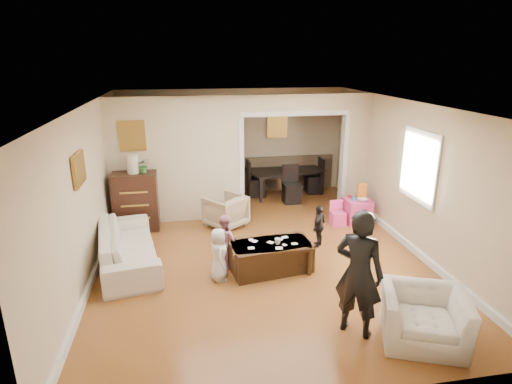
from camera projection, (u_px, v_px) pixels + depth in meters
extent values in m
plane|color=#AC642C|center=(258.00, 251.00, 7.57)|extent=(7.00, 7.00, 0.00)
cube|color=#C8B592|center=(177.00, 160.00, 8.64)|extent=(2.75, 0.18, 2.60)
cube|color=#C8B592|center=(354.00, 153.00, 9.27)|extent=(0.55, 0.18, 2.60)
cube|color=#C8B592|center=(295.00, 102.00, 8.70)|extent=(2.22, 0.18, 0.35)
cube|color=white|center=(420.00, 166.00, 7.17)|extent=(0.03, 0.95, 1.10)
cube|color=brown|center=(132.00, 136.00, 8.24)|extent=(0.45, 0.03, 0.55)
cube|color=brown|center=(79.00, 169.00, 6.01)|extent=(0.03, 0.55, 0.40)
cube|color=brown|center=(277.00, 125.00, 10.46)|extent=(0.45, 0.03, 0.55)
imported|color=beige|center=(128.00, 246.00, 7.02)|extent=(1.23, 2.33, 0.65)
imported|color=tan|center=(226.00, 211.00, 8.58)|extent=(1.00, 1.00, 0.66)
imported|color=beige|center=(424.00, 317.00, 5.11)|extent=(1.23, 1.16, 0.64)
cube|color=#361810|center=(136.00, 201.00, 8.37)|extent=(0.85, 0.48, 1.17)
cylinder|color=beige|center=(133.00, 164.00, 8.13)|extent=(0.22, 0.22, 0.36)
imported|color=#407132|center=(144.00, 165.00, 8.18)|extent=(0.26, 0.22, 0.29)
cube|color=#392312|center=(271.00, 257.00, 6.83)|extent=(1.36, 0.84, 0.48)
imported|color=white|center=(278.00, 241.00, 6.71)|extent=(0.12, 0.12, 0.10)
cube|color=#D7387B|center=(357.00, 210.00, 8.84)|extent=(0.54, 0.54, 0.50)
cube|color=gold|center=(362.00, 191.00, 8.83)|extent=(0.20, 0.08, 0.30)
cylinder|color=#2699C2|center=(354.00, 198.00, 8.69)|extent=(0.08, 0.08, 0.08)
cube|color=red|center=(350.00, 197.00, 8.85)|extent=(0.10, 0.09, 0.05)
imported|color=silver|center=(362.00, 200.00, 8.65)|extent=(0.21, 0.21, 0.05)
imported|color=black|center=(285.00, 182.00, 10.61)|extent=(1.99, 1.36, 0.64)
imported|color=black|center=(359.00, 273.00, 5.11)|extent=(0.71, 0.70, 1.65)
imported|color=silver|center=(219.00, 255.00, 6.49)|extent=(0.27, 0.42, 0.85)
imported|color=#C67B8B|center=(226.00, 241.00, 6.93)|extent=(0.51, 0.54, 0.89)
imported|color=black|center=(319.00, 226.00, 7.65)|extent=(0.45, 0.48, 0.79)
cube|color=white|center=(295.00, 244.00, 6.73)|extent=(0.10, 0.08, 0.00)
cube|color=white|center=(270.00, 242.00, 6.78)|extent=(0.13, 0.13, 0.00)
cube|color=white|center=(285.00, 237.00, 6.98)|extent=(0.10, 0.08, 0.00)
cube|color=white|center=(279.00, 248.00, 6.58)|extent=(0.12, 0.10, 0.00)
cube|color=white|center=(255.00, 241.00, 6.82)|extent=(0.11, 0.12, 0.00)
cube|color=white|center=(251.00, 248.00, 6.58)|extent=(0.10, 0.08, 0.00)
cube|color=white|center=(251.00, 240.00, 6.88)|extent=(0.07, 0.09, 0.00)
cube|color=white|center=(281.00, 239.00, 6.90)|extent=(0.09, 0.10, 0.00)
cube|color=white|center=(285.00, 245.00, 6.69)|extent=(0.09, 0.10, 0.00)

